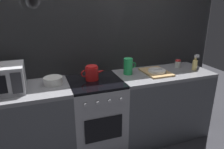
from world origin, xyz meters
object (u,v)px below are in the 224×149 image
Objects in this scene: kettle at (92,73)px; pitcher at (128,66)px; mixing_bowl at (53,81)px; spice_jar at (178,64)px; spray_bottle at (195,64)px; dish_pile at (156,72)px; stove_unit at (96,116)px.

kettle is 0.47m from pitcher.
spice_jar reaches higher than mixing_bowl.
spray_bottle is at bearing -8.76° from pitcher.
pitcher is at bearing 166.59° from dish_pile.
pitcher is at bearing 171.24° from spray_bottle.
spice_jar is (0.75, 0.03, -0.05)m from pitcher.
stove_unit is 1.44m from spray_bottle.
pitcher is (0.47, 0.04, 0.02)m from kettle.
spray_bottle is at bearing -5.69° from dish_pile.
spice_jar is (1.65, 0.06, 0.01)m from mixing_bowl.
kettle is at bearing 117.47° from stove_unit.
spice_jar is (1.22, 0.07, -0.03)m from kettle.
kettle reaches higher than spice_jar.
kettle is at bearing -176.61° from spice_jar.
spice_jar reaches higher than dish_pile.
pitcher is at bearing 10.81° from stove_unit.
stove_unit is at bearing -6.56° from mixing_bowl.
spice_jar reaches higher than stove_unit.
dish_pile is at bearing 174.31° from spray_bottle.
kettle is 1.40× the size of spray_bottle.
kettle is 1.42× the size of pitcher.
kettle is at bearing -1.01° from mixing_bowl.
spray_bottle is (0.14, -0.17, 0.03)m from spice_jar.
kettle is at bearing -175.10° from pitcher.
mixing_bowl is at bearing 177.67° from dish_pile.
spray_bottle is at bearing -50.59° from spice_jar.
pitcher reaches higher than dish_pile.
spice_jar is at bearing 2.24° from mixing_bowl.
mixing_bowl is 1.90× the size of spice_jar.
mixing_bowl is (-0.46, 0.05, 0.49)m from stove_unit.
kettle is 2.71× the size of spice_jar.
mixing_bowl is 1.25m from dish_pile.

